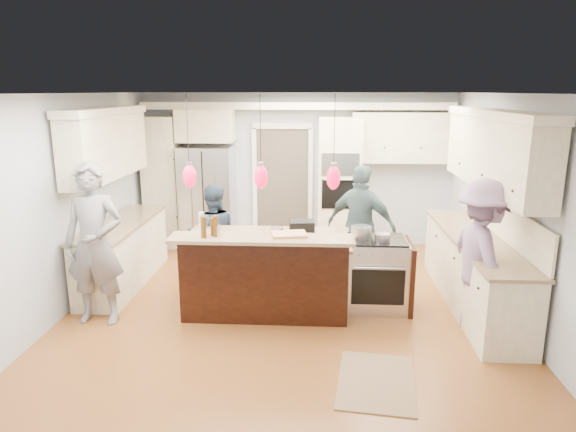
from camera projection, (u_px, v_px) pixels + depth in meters
The scene contains 23 objects.
ground_plane at pixel (286, 309), 6.58m from camera, with size 6.00×6.00×0.00m, color #A2672C.
room_shell at pixel (286, 169), 6.15m from camera, with size 5.54×6.04×2.72m.
refrigerator at pixel (208, 198), 9.01m from camera, with size 0.90×0.70×1.80m, color #B7B7BC.
oven_column at pixel (339, 185), 8.85m from camera, with size 0.72×0.69×2.30m.
back_upper_cabinets at pixel (253, 153), 8.90m from camera, with size 5.30×0.61×2.54m.
right_counter_run at pixel (481, 227), 6.48m from camera, with size 0.64×3.10×2.51m.
left_cabinets at pixel (117, 213), 7.24m from camera, with size 0.64×2.30×2.51m.
kitchen_island at pixel (267, 271), 6.55m from camera, with size 2.10×1.46×1.12m.
island_range at pixel (378, 274), 6.55m from camera, with size 0.82×0.71×0.92m.
pendant_lights at pixel (261, 177), 5.67m from camera, with size 1.75×0.15×1.03m.
person_bar_end at pixel (94, 244), 6.04m from camera, with size 0.71×0.47×1.94m, color slate.
person_far_left at pixel (213, 235), 7.29m from camera, with size 0.71×0.55×1.46m, color #28394E.
person_far_right at pixel (361, 226), 7.23m from camera, with size 1.02×0.42×1.74m, color #4A6568.
person_range_side at pixel (483, 258), 5.79m from camera, with size 1.16×0.67×1.80m, color gray.
floor_rug at pixel (376, 381), 4.94m from camera, with size 0.72×1.06×0.01m, color #8F6E4E.
water_bottle at pixel (202, 224), 5.86m from camera, with size 0.06×0.06×0.27m, color silver.
beer_bottle_a at pixel (213, 227), 5.84m from camera, with size 0.05×0.05×0.21m, color #4D2E0D.
beer_bottle_b at pixel (204, 227), 5.74m from camera, with size 0.06×0.06×0.25m, color #4D2E0D.
beer_bottle_c at pixel (216, 226), 5.80m from camera, with size 0.06×0.06×0.24m, color #4D2E0D.
drink_can at pixel (218, 231), 5.82m from camera, with size 0.07×0.07×0.13m, color #B7B7BC.
cutting_board at pixel (289, 234), 5.85m from camera, with size 0.39×0.28×0.03m, color tan.
pot_large at pixel (361, 232), 6.47m from camera, with size 0.26×0.26×0.15m, color #B7B7BC.
pot_small at pixel (382, 237), 6.35m from camera, with size 0.19×0.19×0.09m, color #B7B7BC.
Camera 1 is at (0.38, -6.09, 2.73)m, focal length 32.00 mm.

